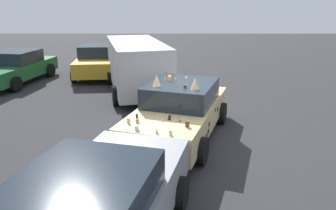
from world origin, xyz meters
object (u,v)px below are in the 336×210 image
object	(u,v)px
art_car_decorated	(180,110)
parked_van_near_left	(136,64)
parked_sedan_far_right	(97,61)
parked_sedan_near_right	(16,68)

from	to	relation	value
art_car_decorated	parked_van_near_left	world-z (taller)	parked_van_near_left
parked_sedan_far_right	parked_sedan_near_right	world-z (taller)	parked_sedan_far_right
parked_sedan_near_right	parked_van_near_left	bearing A→B (deg)	82.84
parked_van_near_left	parked_sedan_far_right	distance (m)	3.73
parked_sedan_far_right	parked_sedan_near_right	bearing A→B (deg)	-73.14
parked_sedan_far_right	art_car_decorated	bearing A→B (deg)	22.13
parked_van_near_left	parked_sedan_near_right	size ratio (longest dim) A/B	1.16
parked_van_near_left	parked_sedan_near_right	world-z (taller)	parked_van_near_left
parked_van_near_left	parked_sedan_far_right	xyz separation A→B (m)	(2.96, 2.24, -0.41)
art_car_decorated	parked_sedan_near_right	world-z (taller)	art_car_decorated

